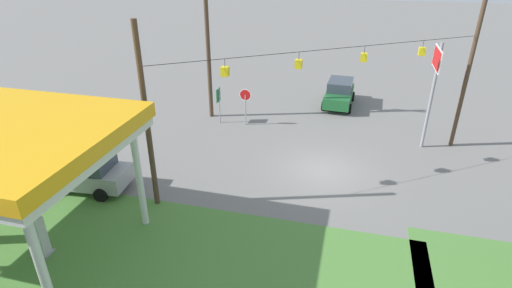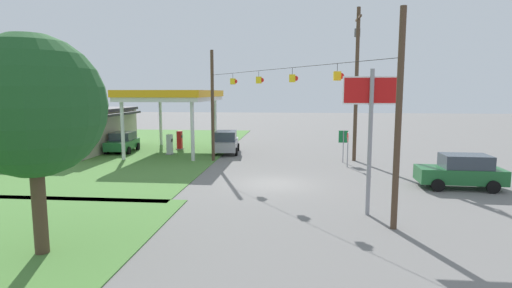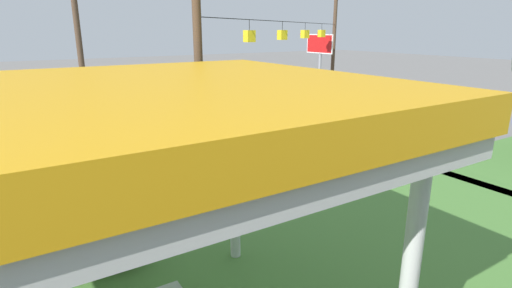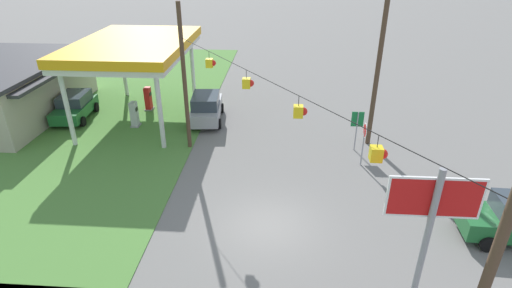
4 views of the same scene
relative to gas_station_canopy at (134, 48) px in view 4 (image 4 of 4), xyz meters
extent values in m
plane|color=slate|center=(-11.34, -9.26, -4.89)|extent=(160.00, 160.00, 0.00)
cube|color=#4C7F38|center=(2.00, 9.56, -4.87)|extent=(36.00, 28.00, 0.04)
cube|color=silver|center=(0.00, 0.00, -0.22)|extent=(10.01, 6.69, 0.35)
cube|color=orange|center=(0.00, 0.00, 0.23)|extent=(10.21, 6.89, 0.55)
cylinder|color=silver|center=(-4.41, -2.74, -2.64)|extent=(0.28, 0.28, 4.50)
cylinder|color=silver|center=(4.41, -2.74, -2.64)|extent=(0.28, 0.28, 4.50)
cylinder|color=silver|center=(-4.41, 2.74, -2.64)|extent=(0.28, 0.28, 4.50)
cylinder|color=silver|center=(4.41, 2.74, -2.64)|extent=(0.28, 0.28, 4.50)
cube|color=#B2A893|center=(-0.11, 9.56, -3.13)|extent=(11.30, 7.81, 3.53)
cube|color=#333338|center=(-0.11, 5.31, -1.62)|extent=(10.17, 0.70, 0.20)
cube|color=gray|center=(-1.47, 0.00, -4.83)|extent=(0.71, 0.56, 0.12)
cube|color=silver|center=(-1.47, 0.00, -3.97)|extent=(0.55, 0.40, 1.60)
cube|color=black|center=(-1.47, -0.21, -3.65)|extent=(0.39, 0.03, 0.24)
cube|color=gray|center=(1.47, 0.00, -4.83)|extent=(0.71, 0.56, 0.12)
cube|color=red|center=(1.47, 0.00, -3.97)|extent=(0.55, 0.40, 1.60)
cube|color=black|center=(1.47, -0.21, -3.65)|extent=(0.39, 0.03, 0.24)
cube|color=#9E9EA3|center=(-0.10, -4.57, -4.14)|extent=(4.65, 2.23, 0.81)
cube|color=#333D47|center=(-0.37, -4.59, -3.35)|extent=(2.61, 1.91, 0.78)
cylinder|color=black|center=(1.21, -3.51, -4.55)|extent=(0.70, 0.28, 0.68)
cylinder|color=black|center=(1.37, -5.39, -4.55)|extent=(0.70, 0.28, 0.68)
cylinder|color=black|center=(-1.58, -3.75, -4.55)|extent=(0.70, 0.28, 0.68)
cylinder|color=black|center=(-1.42, -5.63, -4.55)|extent=(0.70, 0.28, 0.68)
cube|color=#1E602D|center=(-0.48, 4.57, -4.19)|extent=(4.36, 2.22, 0.73)
cube|color=#333D47|center=(-0.23, 4.59, -3.48)|extent=(2.46, 1.90, 0.69)
cylinder|color=black|center=(-1.70, 3.51, -4.55)|extent=(0.70, 0.28, 0.68)
cylinder|color=black|center=(-1.87, 5.39, -4.55)|extent=(0.70, 0.28, 0.68)
cylinder|color=black|center=(0.90, 3.74, -4.55)|extent=(0.70, 0.28, 0.68)
cylinder|color=black|center=(0.73, 5.63, -4.55)|extent=(0.70, 0.28, 0.68)
cylinder|color=black|center=(-12.32, -18.02, -4.55)|extent=(0.25, 0.69, 0.68)
cylinder|color=black|center=(-10.44, -18.10, -4.55)|extent=(0.25, 0.69, 0.68)
cylinder|color=#99999E|center=(-5.66, -14.15, -3.84)|extent=(0.08, 0.08, 2.10)
cylinder|color=white|center=(-5.66, -14.15, -2.79)|extent=(0.80, 0.03, 0.80)
cylinder|color=red|center=(-5.66, -14.15, -2.79)|extent=(0.70, 0.03, 0.70)
cylinder|color=gray|center=(-16.76, -13.58, -1.79)|extent=(0.18, 0.18, 6.20)
cube|color=white|center=(-16.66, -13.58, 0.42)|extent=(0.06, 2.37, 1.17)
cube|color=red|center=(-16.66, -13.58, 0.42)|extent=(0.07, 2.25, 1.05)
cylinder|color=gray|center=(-3.88, -14.06, -3.69)|extent=(0.07, 0.07, 2.40)
cube|color=#146B33|center=(-3.83, -14.06, -2.94)|extent=(0.04, 0.70, 0.90)
cylinder|color=#4C3828|center=(-2.91, -15.02, 0.83)|extent=(0.28, 0.28, 11.45)
cylinder|color=#4C3828|center=(-4.18, -4.26, -0.72)|extent=(0.24, 0.24, 8.34)
cylinder|color=black|center=(-11.34, -9.26, 1.61)|extent=(14.32, 10.02, 0.02)
cylinder|color=black|center=(-15.63, -12.26, 1.43)|extent=(0.02, 0.02, 0.35)
cube|color=yellow|center=(-15.63, -12.26, 1.06)|extent=(0.32, 0.32, 0.40)
sphere|color=red|center=(-15.63, -12.43, 1.06)|extent=(0.28, 0.28, 0.28)
cylinder|color=black|center=(-12.77, -10.26, 1.43)|extent=(0.02, 0.02, 0.35)
cube|color=yellow|center=(-12.77, -10.26, 1.06)|extent=(0.32, 0.32, 0.40)
sphere|color=red|center=(-12.77, -10.43, 1.06)|extent=(0.28, 0.28, 0.28)
cylinder|color=black|center=(-9.91, -8.26, 1.43)|extent=(0.02, 0.02, 0.35)
cube|color=yellow|center=(-9.91, -8.26, 1.06)|extent=(0.32, 0.32, 0.40)
sphere|color=red|center=(-9.91, -8.43, 1.06)|extent=(0.28, 0.28, 0.28)
cylinder|color=black|center=(-7.05, -6.26, 1.43)|extent=(0.02, 0.02, 0.35)
cube|color=yellow|center=(-7.05, -6.26, 1.06)|extent=(0.32, 0.32, 0.40)
sphere|color=red|center=(-7.05, -6.43, 1.06)|extent=(0.28, 0.28, 0.28)
camera|label=1|loc=(-12.50, 9.56, 5.84)|focal=28.00mm
camera|label=2|loc=(-33.81, -10.39, 0.35)|focal=28.00mm
camera|label=3|loc=(0.43, 5.97, 1.28)|focal=28.00mm
camera|label=4|loc=(-25.20, -9.72, 6.08)|focal=28.00mm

